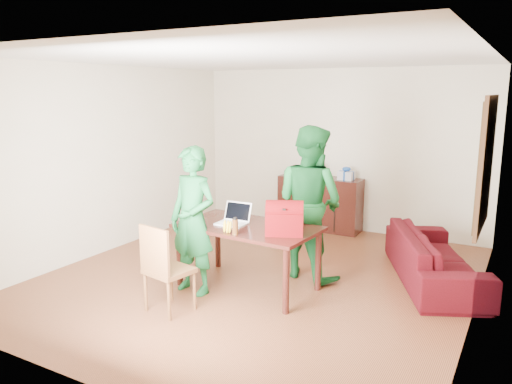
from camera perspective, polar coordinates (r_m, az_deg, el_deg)
The scene contains 10 objects.
room at distance 6.20m, azimuth 1.05°, elevation 1.98°, with size 5.20×5.70×2.90m.
table at distance 5.93m, azimuth -0.95°, elevation -4.75°, with size 1.71×1.04×0.77m.
chair at distance 5.52m, azimuth -9.94°, elevation -10.51°, with size 0.51×0.49×0.97m.
person_near at distance 5.81m, azimuth -7.22°, elevation -3.25°, with size 0.63×0.41×1.72m, color #145E2A.
person_far at distance 6.27m, azimuth 6.15°, elevation -1.20°, with size 0.94×0.73×1.93m, color #156027.
laptop at distance 5.93m, azimuth -2.83°, elevation -3.31°, with size 0.36×0.25×0.25m.
bananas at distance 5.61m, azimuth -3.29°, elevation -4.40°, with size 0.14×0.09×0.05m, color yellow, non-canonical shape.
bottle at distance 5.51m, azimuth -2.40°, elevation -3.91°, with size 0.07×0.07×0.20m, color #522D12.
red_bag at distance 5.50m, azimuth 3.28°, elevation -3.36°, with size 0.41×0.24×0.30m, color #6B0807.
sofa at distance 6.62m, azimuth 19.70°, elevation -7.04°, with size 2.10×0.82×0.61m, color #3B0907.
Camera 1 is at (2.90, -5.26, 2.33)m, focal length 35.00 mm.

